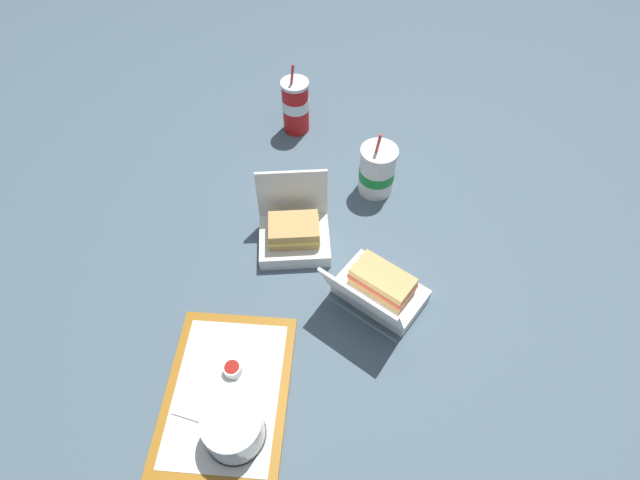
% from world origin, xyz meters
% --- Properties ---
extents(ground_plane, '(3.20, 3.20, 0.00)m').
position_xyz_m(ground_plane, '(0.00, 0.00, 0.00)').
color(ground_plane, '#4C6070').
extents(food_tray, '(0.41, 0.32, 0.01)m').
position_xyz_m(food_tray, '(0.33, -0.20, 0.01)').
color(food_tray, '#A56619').
rests_on(food_tray, ground_plane).
extents(cake_container, '(0.12, 0.12, 0.08)m').
position_xyz_m(cake_container, '(0.42, -0.18, 0.05)').
color(cake_container, black).
rests_on(cake_container, food_tray).
extents(ketchup_cup, '(0.04, 0.04, 0.02)m').
position_xyz_m(ketchup_cup, '(0.28, -0.19, 0.03)').
color(ketchup_cup, white).
rests_on(ketchup_cup, food_tray).
extents(napkin_stack, '(0.13, 0.13, 0.00)m').
position_xyz_m(napkin_stack, '(0.33, -0.25, 0.02)').
color(napkin_stack, white).
rests_on(napkin_stack, food_tray).
extents(plastic_fork, '(0.11, 0.03, 0.00)m').
position_xyz_m(plastic_fork, '(0.28, -0.15, 0.02)').
color(plastic_fork, white).
rests_on(plastic_fork, food_tray).
extents(clamshell_sandwich_left, '(0.27, 0.27, 0.16)m').
position_xyz_m(clamshell_sandwich_left, '(0.13, 0.16, 0.04)').
color(clamshell_sandwich_left, white).
rests_on(clamshell_sandwich_left, ground_plane).
extents(clamshell_sandwich_front, '(0.17, 0.19, 0.19)m').
position_xyz_m(clamshell_sandwich_front, '(-0.06, -0.03, 0.05)').
color(clamshell_sandwich_front, white).
rests_on(clamshell_sandwich_front, ground_plane).
extents(soda_cup_right, '(0.10, 0.10, 0.21)m').
position_xyz_m(soda_cup_right, '(-0.23, 0.22, 0.07)').
color(soda_cup_right, white).
rests_on(soda_cup_right, ground_plane).
extents(soda_cup_back, '(0.09, 0.09, 0.23)m').
position_xyz_m(soda_cup_back, '(-0.52, 0.02, 0.09)').
color(soda_cup_back, red).
rests_on(soda_cup_back, ground_plane).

